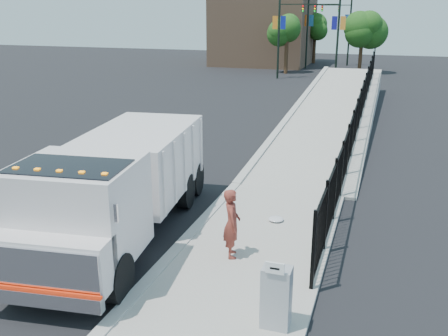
% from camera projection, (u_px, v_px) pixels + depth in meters
% --- Properties ---
extents(ground, '(120.00, 120.00, 0.00)m').
position_uv_depth(ground, '(194.00, 234.00, 13.83)').
color(ground, black).
rests_on(ground, ground).
extents(sidewalk, '(3.55, 12.00, 0.12)m').
position_uv_depth(sidewalk, '(240.00, 279.00, 11.43)').
color(sidewalk, '#9E998E').
rests_on(sidewalk, ground).
extents(curb, '(0.30, 12.00, 0.16)m').
position_uv_depth(curb, '(163.00, 265.00, 12.00)').
color(curb, '#ADAAA3').
rests_on(curb, ground).
extents(ramp, '(3.95, 24.06, 3.19)m').
position_uv_depth(ramp, '(336.00, 121.00, 27.66)').
color(ramp, '#9E998E').
rests_on(ramp, ground).
extents(iron_fence, '(0.10, 28.00, 1.80)m').
position_uv_depth(iron_fence, '(359.00, 122.00, 23.34)').
color(iron_fence, black).
rests_on(iron_fence, ground).
extents(truck, '(3.64, 8.57, 2.84)m').
position_uv_depth(truck, '(117.00, 183.00, 13.07)').
color(truck, black).
rests_on(truck, ground).
extents(worker, '(0.62, 0.74, 1.75)m').
position_uv_depth(worker, '(232.00, 223.00, 12.11)').
color(worker, maroon).
rests_on(worker, sidewalk).
extents(utility_cabinet, '(0.55, 0.40, 1.25)m').
position_uv_depth(utility_cabinet, '(276.00, 297.00, 9.46)').
color(utility_cabinet, gray).
rests_on(utility_cabinet, sidewalk).
extents(arrow_sign, '(0.35, 0.04, 0.22)m').
position_uv_depth(arrow_sign, '(275.00, 268.00, 9.04)').
color(arrow_sign, white).
rests_on(arrow_sign, utility_cabinet).
extents(debris, '(0.45, 0.45, 0.11)m').
position_uv_depth(debris, '(276.00, 219.00, 14.38)').
color(debris, silver).
rests_on(debris, sidewalk).
extents(light_pole_0, '(3.77, 0.22, 8.00)m').
position_uv_depth(light_pole_0, '(282.00, 28.00, 43.15)').
color(light_pole_0, black).
rests_on(light_pole_0, ground).
extents(light_pole_1, '(3.78, 0.22, 8.00)m').
position_uv_depth(light_pole_1, '(335.00, 28.00, 41.91)').
color(light_pole_1, black).
rests_on(light_pole_1, ground).
extents(light_pole_2, '(3.77, 0.22, 8.00)m').
position_uv_depth(light_pole_2, '(311.00, 25.00, 50.38)').
color(light_pole_2, black).
rests_on(light_pole_2, ground).
extents(light_pole_3, '(3.78, 0.22, 8.00)m').
position_uv_depth(light_pole_3, '(347.00, 24.00, 53.34)').
color(light_pole_3, black).
rests_on(light_pole_3, ground).
extents(tree_0, '(2.63, 2.63, 5.31)m').
position_uv_depth(tree_0, '(287.00, 31.00, 46.73)').
color(tree_0, '#382314').
rests_on(tree_0, ground).
extents(tree_1, '(2.88, 2.88, 5.44)m').
position_uv_depth(tree_1, '(362.00, 31.00, 46.85)').
color(tree_1, '#382314').
rests_on(tree_1, ground).
extents(tree_2, '(2.58, 2.58, 5.29)m').
position_uv_depth(tree_2, '(315.00, 27.00, 55.70)').
color(tree_2, '#382314').
rests_on(tree_2, ground).
extents(building, '(10.00, 10.00, 8.00)m').
position_uv_depth(building, '(264.00, 27.00, 55.08)').
color(building, '#8C664C').
rests_on(building, ground).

